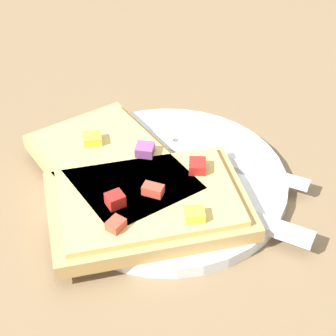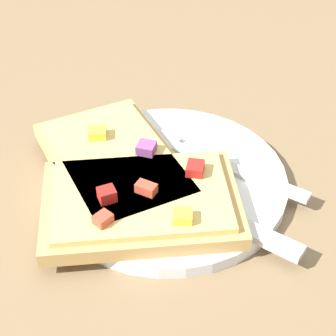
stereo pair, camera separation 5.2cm
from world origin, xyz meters
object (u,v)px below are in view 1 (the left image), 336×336
object	(u,v)px
plate	(168,181)
pizza_slice_main	(115,168)
pizza_slice_corner	(148,204)
fork	(183,150)
knife	(217,208)

from	to	relation	value
plate	pizza_slice_main	distance (m)	0.05
plate	pizza_slice_corner	size ratio (longest dim) A/B	1.09
fork	pizza_slice_main	xyz separation A→B (m)	(0.07, -0.02, 0.01)
pizza_slice_main	plate	bearing A→B (deg)	55.82
plate	knife	world-z (taller)	knife
fork	knife	size ratio (longest dim) A/B	1.09
plate	knife	xyz separation A→B (m)	(0.01, 0.06, 0.01)
pizza_slice_corner	fork	bearing A→B (deg)	-124.42
plate	fork	bearing A→B (deg)	-161.08
fork	pizza_slice_corner	bearing A→B (deg)	93.75
knife	pizza_slice_main	distance (m)	0.10
pizza_slice_main	pizza_slice_corner	distance (m)	0.06
plate	fork	world-z (taller)	fork
fork	plate	bearing A→B (deg)	92.13
plate	pizza_slice_corner	distance (m)	0.05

